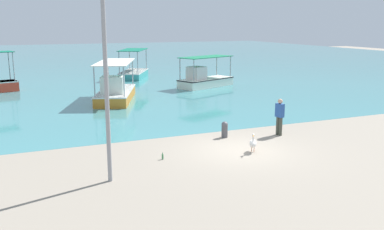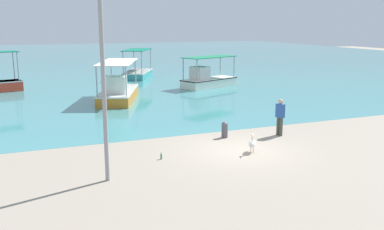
{
  "view_description": "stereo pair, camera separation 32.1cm",
  "coord_description": "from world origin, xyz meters",
  "px_view_note": "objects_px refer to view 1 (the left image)",
  "views": [
    {
      "loc": [
        -8.22,
        -14.58,
        5.05
      ],
      "look_at": [
        -1.01,
        2.54,
        1.03
      ],
      "focal_mm": 40.0,
      "sensor_mm": 36.0,
      "label": 1
    },
    {
      "loc": [
        -7.92,
        -14.71,
        5.05
      ],
      "look_at": [
        -1.01,
        2.54,
        1.03
      ],
      "focal_mm": 40.0,
      "sensor_mm": 36.0,
      "label": 2
    }
  ],
  "objects_px": {
    "lamp_post": "(105,66)",
    "fisherman_standing": "(280,116)",
    "pelican": "(253,143)",
    "mooring_bollard": "(225,129)",
    "fishing_boat_outer": "(115,92)",
    "glass_bottle": "(163,157)",
    "fishing_boat_center": "(134,72)",
    "fishing_boat_far_right": "(204,79)"
  },
  "relations": [
    {
      "from": "lamp_post",
      "to": "fisherman_standing",
      "type": "distance_m",
      "value": 9.28
    },
    {
      "from": "pelican",
      "to": "lamp_post",
      "type": "xyz_separation_m",
      "value": [
        -5.92,
        -0.94,
        3.36
      ]
    },
    {
      "from": "mooring_bollard",
      "to": "fisherman_standing",
      "type": "bearing_deg",
      "value": -13.7
    },
    {
      "from": "fishing_boat_outer",
      "to": "pelican",
      "type": "xyz_separation_m",
      "value": [
        2.46,
        -13.38,
        -0.25
      ]
    },
    {
      "from": "pelican",
      "to": "glass_bottle",
      "type": "relative_size",
      "value": 2.96
    },
    {
      "from": "fishing_boat_center",
      "to": "pelican",
      "type": "bearing_deg",
      "value": -94.33
    },
    {
      "from": "fishing_boat_center",
      "to": "fishing_boat_outer",
      "type": "bearing_deg",
      "value": -110.84
    },
    {
      "from": "fishing_boat_outer",
      "to": "glass_bottle",
      "type": "bearing_deg",
      "value": -95.15
    },
    {
      "from": "pelican",
      "to": "fisherman_standing",
      "type": "bearing_deg",
      "value": 36.57
    },
    {
      "from": "fishing_boat_outer",
      "to": "fishing_boat_far_right",
      "type": "relative_size",
      "value": 1.2
    },
    {
      "from": "mooring_bollard",
      "to": "fishing_boat_far_right",
      "type": "bearing_deg",
      "value": 68.97
    },
    {
      "from": "fishing_boat_far_right",
      "to": "pelican",
      "type": "height_order",
      "value": "fishing_boat_far_right"
    },
    {
      "from": "pelican",
      "to": "lamp_post",
      "type": "height_order",
      "value": "lamp_post"
    },
    {
      "from": "fishing_boat_outer",
      "to": "mooring_bollard",
      "type": "xyz_separation_m",
      "value": [
        2.44,
        -10.95,
        -0.24
      ]
    },
    {
      "from": "pelican",
      "to": "mooring_bollard",
      "type": "height_order",
      "value": "pelican"
    },
    {
      "from": "fishing_boat_far_right",
      "to": "glass_bottle",
      "type": "relative_size",
      "value": 19.08
    },
    {
      "from": "lamp_post",
      "to": "fishing_boat_outer",
      "type": "bearing_deg",
      "value": 76.4
    },
    {
      "from": "fishing_boat_center",
      "to": "fishing_boat_outer",
      "type": "relative_size",
      "value": 0.85
    },
    {
      "from": "mooring_bollard",
      "to": "pelican",
      "type": "bearing_deg",
      "value": -89.62
    },
    {
      "from": "fisherman_standing",
      "to": "pelican",
      "type": "bearing_deg",
      "value": -143.43
    },
    {
      "from": "fisherman_standing",
      "to": "glass_bottle",
      "type": "xyz_separation_m",
      "value": [
        -6.09,
        -1.31,
        -0.8
      ]
    },
    {
      "from": "fishing_boat_far_right",
      "to": "fishing_boat_outer",
      "type": "bearing_deg",
      "value": -156.78
    },
    {
      "from": "glass_bottle",
      "to": "fishing_boat_outer",
      "type": "bearing_deg",
      "value": 84.85
    },
    {
      "from": "fishing_boat_far_right",
      "to": "fisherman_standing",
      "type": "height_order",
      "value": "fishing_boat_far_right"
    },
    {
      "from": "fishing_boat_outer",
      "to": "lamp_post",
      "type": "height_order",
      "value": "lamp_post"
    },
    {
      "from": "mooring_bollard",
      "to": "glass_bottle",
      "type": "height_order",
      "value": "mooring_bollard"
    },
    {
      "from": "pelican",
      "to": "fisherman_standing",
      "type": "xyz_separation_m",
      "value": [
        2.47,
        1.83,
        0.53
      ]
    },
    {
      "from": "mooring_bollard",
      "to": "fisherman_standing",
      "type": "xyz_separation_m",
      "value": [
        2.48,
        -0.61,
        0.52
      ]
    },
    {
      "from": "pelican",
      "to": "mooring_bollard",
      "type": "xyz_separation_m",
      "value": [
        -0.02,
        2.44,
        0.02
      ]
    },
    {
      "from": "fishing_boat_center",
      "to": "fishing_boat_far_right",
      "type": "bearing_deg",
      "value": -65.51
    },
    {
      "from": "fishing_boat_outer",
      "to": "lamp_post",
      "type": "distance_m",
      "value": 15.06
    },
    {
      "from": "pelican",
      "to": "fishing_boat_outer",
      "type": "bearing_deg",
      "value": 100.4
    },
    {
      "from": "lamp_post",
      "to": "glass_bottle",
      "type": "relative_size",
      "value": 24.97
    },
    {
      "from": "fishing_boat_outer",
      "to": "glass_bottle",
      "type": "relative_size",
      "value": 22.93
    },
    {
      "from": "fishing_boat_center",
      "to": "mooring_bollard",
      "type": "relative_size",
      "value": 7.17
    },
    {
      "from": "fisherman_standing",
      "to": "lamp_post",
      "type": "bearing_deg",
      "value": -161.72
    },
    {
      "from": "glass_bottle",
      "to": "fisherman_standing",
      "type": "bearing_deg",
      "value": 12.19
    },
    {
      "from": "fishing_boat_far_right",
      "to": "fisherman_standing",
      "type": "bearing_deg",
      "value": -101.47
    },
    {
      "from": "glass_bottle",
      "to": "fishing_boat_center",
      "type": "bearing_deg",
      "value": 77.24
    },
    {
      "from": "fisherman_standing",
      "to": "glass_bottle",
      "type": "bearing_deg",
      "value": -167.81
    },
    {
      "from": "fishing_boat_far_right",
      "to": "pelican",
      "type": "relative_size",
      "value": 6.44
    },
    {
      "from": "fishing_boat_center",
      "to": "glass_bottle",
      "type": "xyz_separation_m",
      "value": [
        -5.49,
        -24.25,
        -0.4
      ]
    }
  ]
}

